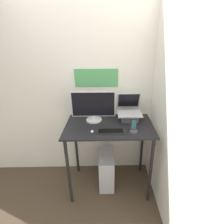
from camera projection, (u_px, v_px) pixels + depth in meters
The scene contains 10 objects.
ground_plane at pixel (110, 204), 2.27m from camera, with size 12.00×12.00×0.00m, color #473828.
wall_back at pixel (109, 91), 2.45m from camera, with size 6.00×0.06×2.60m.
wall_side_right at pixel (172, 111), 1.77m from camera, with size 0.05×6.00×2.60m.
desk at pixel (109, 136), 2.25m from camera, with size 1.10×0.67×0.98m.
laptop at pixel (129, 113), 2.31m from camera, with size 0.31×0.35×0.33m.
monitor at pixel (93, 107), 2.24m from camera, with size 0.56×0.20×0.40m.
keyboard at pixel (111, 131), 2.03m from camera, with size 0.32×0.12×0.02m.
mouse at pixel (92, 131), 2.03m from camera, with size 0.03×0.05×0.02m.
cell_phone at pixel (134, 129), 2.02m from camera, with size 0.09×0.09×0.17m.
computer_tower at pixel (107, 169), 2.52m from camera, with size 0.20×0.46×0.49m.
Camera 1 is at (-0.02, -1.61, 2.00)m, focal length 28.00 mm.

